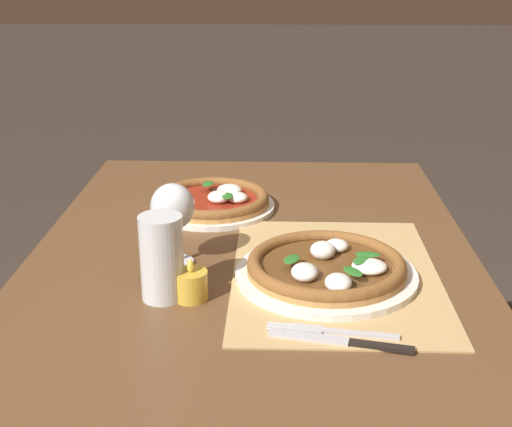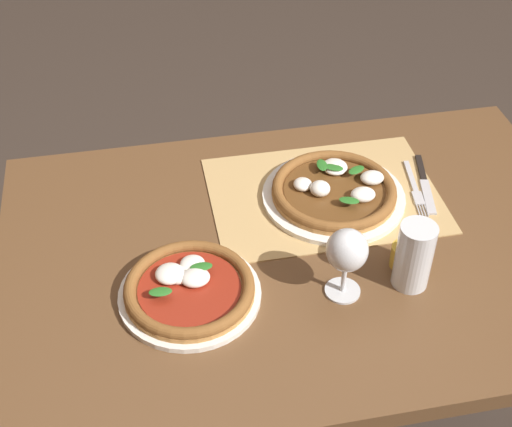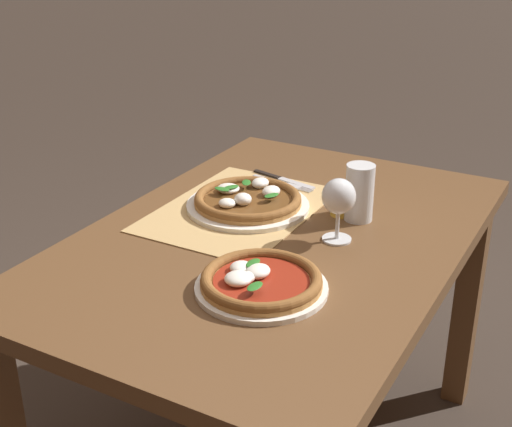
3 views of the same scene
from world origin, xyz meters
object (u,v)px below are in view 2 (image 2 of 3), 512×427
object	(u,v)px
pizza_near	(334,191)
wine_glass	(347,253)
votive_candle	(404,257)
pizza_far	(189,289)
pint_glass	(414,257)
fork	(415,188)
knife	(425,184)

from	to	relation	value
pizza_near	wine_glass	xyz separation A→B (m)	(0.06, 0.28, 0.08)
votive_candle	wine_glass	bearing A→B (deg)	18.63
votive_candle	pizza_far	bearing A→B (deg)	0.27
pizza_far	pint_glass	distance (m)	0.44
wine_glass	pint_glass	xyz separation A→B (m)	(-0.14, -0.00, -0.04)
pizza_near	votive_candle	xyz separation A→B (m)	(-0.08, 0.23, 0.00)
pizza_near	pizza_far	size ratio (longest dim) A/B	1.16
pizza_near	pizza_far	bearing A→B (deg)	33.07
pizza_near	fork	world-z (taller)	pizza_near
pizza_far	pizza_near	bearing A→B (deg)	-146.93
wine_glass	pizza_far	bearing A→B (deg)	-8.77
pizza_far	knife	world-z (taller)	pizza_far
pizza_near	fork	distance (m)	0.19
pizza_far	knife	bearing A→B (deg)	-157.48
pint_glass	fork	xyz separation A→B (m)	(-0.11, -0.27, -0.06)
pint_glass	knife	distance (m)	0.32
pizza_far	wine_glass	world-z (taller)	wine_glass
pizza_far	wine_glass	bearing A→B (deg)	171.23
pizza_far	fork	distance (m)	0.59
votive_candle	pint_glass	bearing A→B (deg)	84.93
wine_glass	fork	bearing A→B (deg)	-132.63
pizza_near	pizza_far	distance (m)	0.42
wine_glass	pint_glass	bearing A→B (deg)	-179.91
wine_glass	knife	world-z (taller)	wine_glass
pint_glass	fork	size ratio (longest dim) A/B	0.72
votive_candle	fork	bearing A→B (deg)	-116.00
wine_glass	pizza_near	bearing A→B (deg)	-102.24
wine_glass	fork	distance (m)	0.38
wine_glass	pint_glass	distance (m)	0.14
pizza_near	wine_glass	size ratio (longest dim) A/B	2.07
pint_glass	knife	world-z (taller)	pint_glass
votive_candle	knife	bearing A→B (deg)	-120.29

